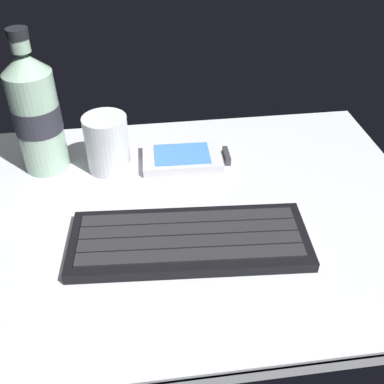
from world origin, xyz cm
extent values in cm
cube|color=silver|center=(0.00, 0.00, -1.00)|extent=(64.00, 48.00, 2.00)
cube|color=silver|center=(0.00, -23.40, 0.40)|extent=(64.00, 1.20, 0.80)
cube|color=black|center=(-1.19, -6.60, 0.70)|extent=(29.69, 12.98, 1.40)
cube|color=#28282B|center=(-0.96, -3.31, 1.55)|extent=(26.75, 3.85, 0.30)
cube|color=#28282B|center=(-1.11, -5.50, 1.55)|extent=(26.75, 3.85, 0.30)
cube|color=#28282B|center=(-1.26, -7.70, 1.55)|extent=(26.75, 3.85, 0.30)
cube|color=#28282B|center=(-1.42, -9.89, 1.55)|extent=(26.75, 3.85, 0.30)
cube|color=silver|center=(0.50, 11.50, 0.70)|extent=(12.25, 8.00, 1.40)
cube|color=#4C8CEA|center=(0.50, 11.50, 1.45)|extent=(8.59, 6.21, 0.10)
cube|color=#333338|center=(6.90, 11.28, 0.70)|extent=(0.93, 3.82, 1.12)
cylinder|color=silver|center=(-11.00, 11.50, 4.25)|extent=(6.40, 6.40, 8.50)
cylinder|color=yellow|center=(-11.00, 11.50, 3.26)|extent=(5.50, 5.50, 6.12)
cylinder|color=#9EC1A8|center=(-20.37, 13.20, 7.50)|extent=(6.60, 6.60, 15.00)
cone|color=#9EC1A8|center=(-20.37, 13.20, 16.40)|extent=(6.60, 6.60, 2.80)
cylinder|color=#9EC1A8|center=(-20.37, 13.20, 18.70)|extent=(2.51, 2.51, 1.80)
cylinder|color=black|center=(-20.37, 13.20, 20.20)|extent=(2.77, 2.77, 1.20)
cylinder|color=#2D2D38|center=(-20.37, 13.20, 8.25)|extent=(6.73, 6.73, 3.80)
camera|label=1|loc=(-6.17, -46.22, 39.53)|focal=42.44mm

